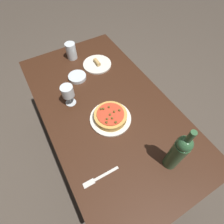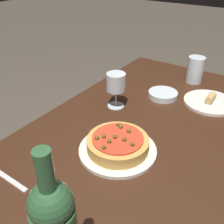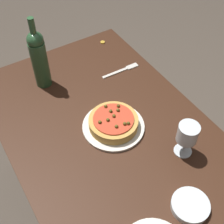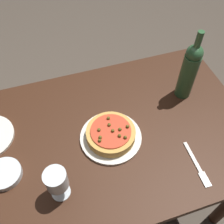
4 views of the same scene
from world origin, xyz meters
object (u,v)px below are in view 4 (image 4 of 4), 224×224
at_px(dining_table, 86,151).
at_px(fork, 198,167).
at_px(dinner_plate, 111,137).
at_px(wine_bottle, 189,70).
at_px(side_bowl, 4,174).
at_px(wine_glass, 56,181).
at_px(pizza, 111,134).

bearing_deg(dining_table, fork, 146.91).
xyz_separation_m(dinner_plate, fork, (-0.28, 0.23, -0.00)).
xyz_separation_m(wine_bottle, side_bowl, (0.82, 0.17, -0.14)).
bearing_deg(wine_glass, wine_bottle, -154.99).
bearing_deg(dining_table, wine_glass, 55.02).
bearing_deg(dinner_plate, side_bowl, 4.61).
xyz_separation_m(pizza, side_bowl, (0.43, 0.03, -0.02)).
bearing_deg(fork, pizza, -127.94).
distance_m(dining_table, pizza, 0.17).
distance_m(wine_glass, fork, 0.53).
bearing_deg(side_bowl, wine_glass, 145.41).
relative_size(pizza, wine_bottle, 0.59).
distance_m(dinner_plate, pizza, 0.03).
distance_m(wine_glass, wine_bottle, 0.70).
relative_size(wine_bottle, fork, 1.74).
bearing_deg(pizza, side_bowl, 4.60).
height_order(pizza, wine_glass, wine_glass).
height_order(dining_table, fork, fork).
height_order(dinner_plate, wine_glass, wine_glass).
height_order(dinner_plate, pizza, pizza).
relative_size(pizza, side_bowl, 1.54).
xyz_separation_m(dining_table, wine_glass, (0.13, 0.19, 0.20)).
height_order(dining_table, side_bowl, side_bowl).
bearing_deg(dining_table, side_bowl, 10.54).
distance_m(dinner_plate, wine_bottle, 0.44).
distance_m(dinner_plate, wine_glass, 0.31).
bearing_deg(side_bowl, dinner_plate, -175.39).
bearing_deg(pizza, dinner_plate, -60.77).
relative_size(dinner_plate, wine_bottle, 0.74).
height_order(wine_bottle, fork, wine_bottle).
height_order(dinner_plate, fork, dinner_plate).
height_order(dining_table, dinner_plate, dinner_plate).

